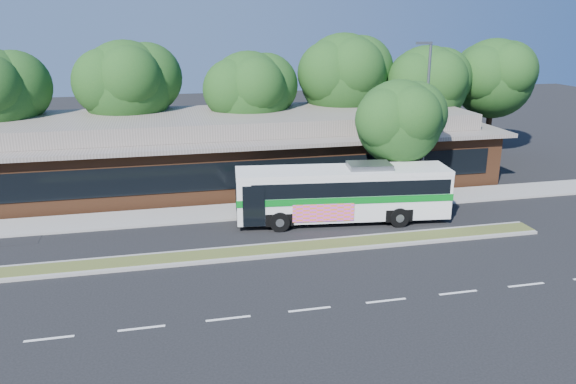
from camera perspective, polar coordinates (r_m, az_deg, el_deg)
name	(u,v)px	position (r m, az deg, el deg)	size (l,w,h in m)	color
ground	(281,256)	(25.45, -0.70, -6.52)	(120.00, 120.00, 0.00)	black
median_strip	(278,249)	(25.96, -0.98, -5.85)	(26.00, 1.10, 0.15)	#3E4F21
sidewalk	(257,210)	(31.29, -3.16, -1.83)	(44.00, 2.60, 0.12)	gray
plaza_building	(240,148)	(37.01, -4.94, 4.44)	(33.20, 11.20, 4.45)	brown
lamp_post	(425,118)	(32.64, 13.74, 7.28)	(0.93, 0.18, 9.07)	slate
tree_bg_b	(133,84)	(39.20, -15.47, 10.56)	(6.69, 6.00, 9.00)	black
tree_bg_c	(254,91)	(38.73, -3.43, 10.24)	(6.24, 5.60, 8.26)	black
tree_bg_d	(349,75)	(41.33, 6.19, 11.76)	(6.91, 6.20, 9.37)	black
tree_bg_e	(431,84)	(42.79, 14.33, 10.60)	(6.47, 5.80, 8.50)	black
tree_bg_f	(498,76)	(46.62, 20.53, 10.95)	(6.69, 6.00, 8.92)	black
transit_bus	(343,190)	(29.32, 5.66, 0.24)	(11.28, 3.65, 3.11)	silver
sidewalk_tree	(404,120)	(32.15, 11.69, 7.19)	(5.28, 4.73, 7.12)	black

